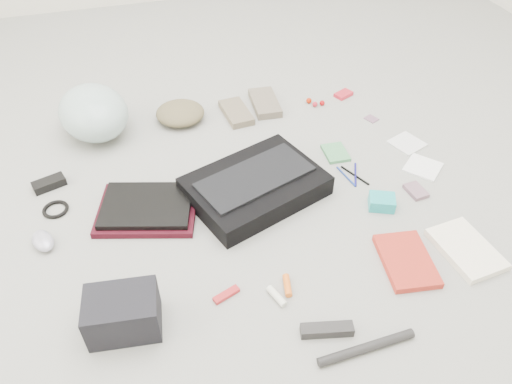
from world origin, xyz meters
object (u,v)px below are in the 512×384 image
object	(u,v)px
camera_bag	(123,313)
book_red	(406,261)
bike_helmet	(94,113)
messenger_bag	(255,186)
accordion_wallet	(382,202)
laptop	(147,205)

from	to	relation	value
camera_bag	book_red	size ratio (longest dim) A/B	0.88
bike_helmet	camera_bag	bearing A→B (deg)	-104.74
messenger_bag	bike_helmet	bearing A→B (deg)	114.05
messenger_bag	accordion_wallet	world-z (taller)	messenger_bag
camera_bag	book_red	bearing A→B (deg)	5.96
laptop	accordion_wallet	size ratio (longest dim) A/B	3.42
messenger_bag	accordion_wallet	size ratio (longest dim) A/B	5.19
book_red	accordion_wallet	distance (m)	0.27
laptop	book_red	xyz separation A→B (m)	(0.77, -0.47, -0.02)
laptop	camera_bag	distance (m)	0.47
accordion_wallet	messenger_bag	bearing A→B (deg)	178.54
book_red	accordion_wallet	world-z (taller)	accordion_wallet
laptop	bike_helmet	world-z (taller)	bike_helmet
bike_helmet	accordion_wallet	world-z (taller)	bike_helmet
camera_bag	book_red	xyz separation A→B (m)	(0.89, -0.02, -0.05)
laptop	accordion_wallet	xyz separation A→B (m)	(0.81, -0.21, -0.01)
laptop	camera_bag	size ratio (longest dim) A/B	1.55
messenger_bag	book_red	distance (m)	0.59
messenger_bag	camera_bag	xyz separation A→B (m)	(-0.52, -0.44, 0.03)
camera_bag	accordion_wallet	size ratio (longest dim) A/B	2.21
bike_helmet	accordion_wallet	distance (m)	1.22
messenger_bag	accordion_wallet	distance (m)	0.46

